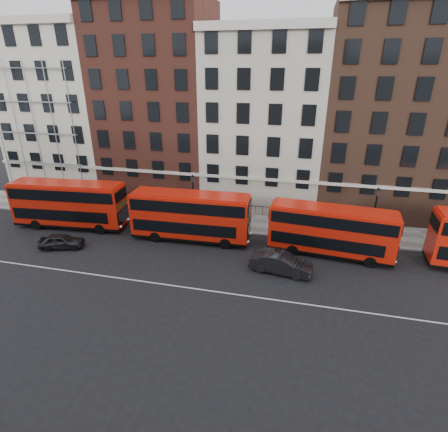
% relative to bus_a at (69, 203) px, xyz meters
% --- Properties ---
extents(ground, '(120.00, 120.00, 0.00)m').
position_rel_bus_a_xyz_m(ground, '(17.84, -5.59, -2.54)').
color(ground, black).
rests_on(ground, ground).
extents(pavement, '(80.00, 5.00, 0.15)m').
position_rel_bus_a_xyz_m(pavement, '(17.84, 4.91, -2.46)').
color(pavement, slate).
rests_on(pavement, ground).
extents(kerb, '(80.00, 0.30, 0.16)m').
position_rel_bus_a_xyz_m(kerb, '(17.84, 2.41, -2.46)').
color(kerb, gray).
rests_on(kerb, ground).
extents(road_centre_line, '(70.00, 0.12, 0.01)m').
position_rel_bus_a_xyz_m(road_centre_line, '(17.84, -7.59, -2.53)').
color(road_centre_line, white).
rests_on(road_centre_line, ground).
extents(building_terrace, '(64.00, 11.95, 22.00)m').
position_rel_bus_a_xyz_m(building_terrace, '(17.53, 12.29, 7.70)').
color(building_terrace, beige).
rests_on(building_terrace, ground).
extents(bus_a, '(11.43, 3.60, 4.73)m').
position_rel_bus_a_xyz_m(bus_a, '(0.00, 0.00, 0.00)').
color(bus_a, red).
rests_on(bus_a, ground).
extents(bus_b, '(11.09, 3.02, 4.62)m').
position_rel_bus_a_xyz_m(bus_b, '(12.76, 0.00, -0.06)').
color(bus_b, red).
rests_on(bus_b, ground).
extents(bus_c, '(10.60, 3.50, 4.37)m').
position_rel_bus_a_xyz_m(bus_c, '(25.32, 0.01, -0.19)').
color(bus_c, red).
rests_on(bus_c, ground).
extents(car_rear, '(4.18, 2.63, 1.32)m').
position_rel_bus_a_xyz_m(car_rear, '(1.93, -4.26, -1.87)').
color(car_rear, '#232326').
rests_on(car_rear, ground).
extents(car_front, '(5.11, 2.36, 1.62)m').
position_rel_bus_a_xyz_m(car_front, '(21.52, -3.80, -1.72)').
color(car_front, '#232426').
rests_on(car_front, ground).
extents(lamp_post_left, '(0.44, 0.44, 5.33)m').
position_rel_bus_a_xyz_m(lamp_post_left, '(12.09, 3.12, 0.54)').
color(lamp_post_left, black).
rests_on(lamp_post_left, pavement).
extents(lamp_post_right, '(0.44, 0.44, 5.33)m').
position_rel_bus_a_xyz_m(lamp_post_right, '(29.14, 3.02, 0.54)').
color(lamp_post_right, black).
rests_on(lamp_post_right, pavement).
extents(iron_railings, '(6.60, 0.06, 1.00)m').
position_rel_bus_a_xyz_m(iron_railings, '(17.84, 7.11, -1.89)').
color(iron_railings, black).
rests_on(iron_railings, pavement).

